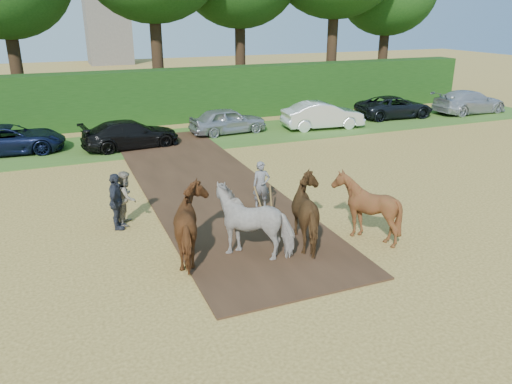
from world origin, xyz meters
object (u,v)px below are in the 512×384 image
spectator_near (126,198)px  plough_team (284,215)px  spectator_far (116,202)px  parked_cars (209,124)px

spectator_near → plough_team: size_ratio=0.26×
plough_team → spectator_near: bearing=138.4°
spectator_far → plough_team: size_ratio=0.27×
spectator_near → spectator_far: 0.47m
spectator_far → plough_team: bearing=-106.7°
spectator_near → plough_team: bearing=-112.4°
plough_team → spectator_far: bearing=143.7°
spectator_far → spectator_near: bearing=-26.1°
spectator_far → parked_cars: bearing=-11.2°
spectator_far → parked_cars: size_ratio=0.04×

